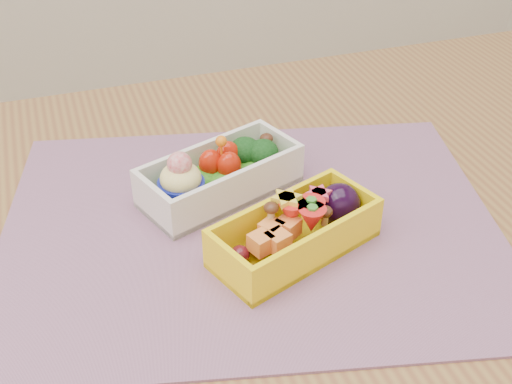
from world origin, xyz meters
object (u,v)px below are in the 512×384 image
object	(u,v)px
placemat	(251,226)
bento_white	(220,175)
table	(273,301)
bento_yellow	(298,230)

from	to	relation	value
placemat	bento_white	distance (m)	0.07
table	bento_yellow	distance (m)	0.13
table	placemat	world-z (taller)	placemat
bento_white	bento_yellow	xyz separation A→B (m)	(0.05, -0.12, -0.00)
placemat	bento_white	size ratio (longest dim) A/B	2.66
table	bento_white	bearing A→B (deg)	113.07
table	bento_yellow	world-z (taller)	bento_yellow
placemat	bento_yellow	bearing A→B (deg)	-58.65
placemat	bento_white	bearing A→B (deg)	102.24
placemat	bento_yellow	xyz separation A→B (m)	(0.03, -0.05, 0.03)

